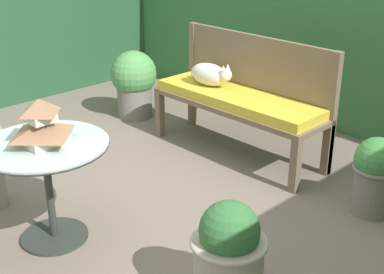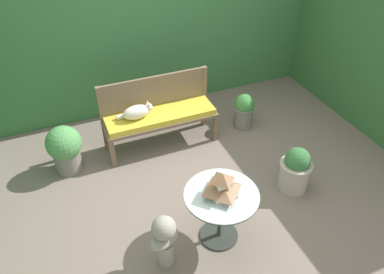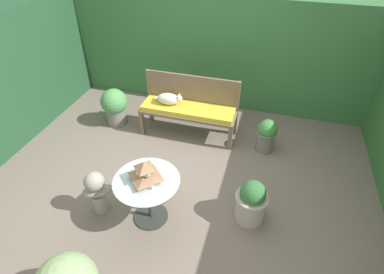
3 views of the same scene
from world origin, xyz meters
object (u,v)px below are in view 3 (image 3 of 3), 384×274
Objects in this scene: pagoda_birdhouse at (145,173)px; potted_plant_table_near at (251,202)px; garden_bench at (188,111)px; potted_plant_patio_mid at (266,135)px; cat at (169,99)px; patio_table at (148,189)px; garden_bust at (97,190)px; potted_plant_hedge_corner at (115,106)px.

potted_plant_table_near is at bearing 15.74° from pagoda_birdhouse.
potted_plant_patio_mid is at bearing -2.81° from garden_bench.
cat is 0.63× the size of patio_table.
potted_plant_hedge_corner is (-0.67, 1.71, -0.02)m from garden_bust.
patio_table reaches higher than garden_bust.
garden_bench is at bearing 91.67° from pagoda_birdhouse.
patio_table is 2.07m from potted_plant_hedge_corner.
potted_plant_table_near is at bearing -13.98° from garden_bust.
potted_plant_table_near reaches higher than garden_bench.
pagoda_birdhouse is (0.05, -1.68, 0.30)m from garden_bench.
garden_bust is 1.07× the size of potted_plant_table_near.
potted_plant_table_near is at bearing -47.58° from cat.
potted_plant_patio_mid is at bearing 54.51° from pagoda_birdhouse.
pagoda_birdhouse is 1.23m from potted_plant_table_near.
pagoda_birdhouse is (0.35, -1.68, 0.13)m from cat.
patio_table is at bearing 180.00° from pagoda_birdhouse.
cat is 2.02m from potted_plant_table_near.
potted_plant_patio_mid is (1.16, 1.62, -0.45)m from pagoda_birdhouse.
potted_plant_patio_mid is (1.51, -0.06, -0.32)m from cat.
patio_table is 1.18× the size of garden_bust.
garden_bust is 0.97× the size of potted_plant_hedge_corner.
patio_table is 0.24m from pagoda_birdhouse.
potted_plant_hedge_corner is 2.72m from potted_plant_table_near.
pagoda_birdhouse is (0.00, 0.00, 0.24)m from patio_table.
pagoda_birdhouse is 0.71m from garden_bust.
potted_plant_hedge_corner is 2.43m from potted_plant_patio_mid.
pagoda_birdhouse is at bearing -19.54° from garden_bust.
potted_plant_table_near reaches higher than potted_plant_patio_mid.
cat is at bearing 101.77° from pagoda_birdhouse.
garden_bench is 1.84m from garden_bust.
potted_plant_hedge_corner reaches higher than potted_plant_table_near.
pagoda_birdhouse reaches higher than potted_plant_hedge_corner.
garden_bust is at bearing -107.51° from garden_bench.
cat is 0.75× the size of garden_bust.
pagoda_birdhouse is 0.53× the size of potted_plant_table_near.
potted_plant_patio_mid is (1.76, 1.70, -0.08)m from garden_bust.
garden_bench is 3.21× the size of cat.
garden_bench is at bearing 45.71° from garden_bust.
patio_table reaches higher than potted_plant_table_near.
pagoda_birdhouse is at bearing -51.94° from potted_plant_hedge_corner.
pagoda_birdhouse is 0.48× the size of potted_plant_hedge_corner.
potted_plant_hedge_corner reaches higher than patio_table.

